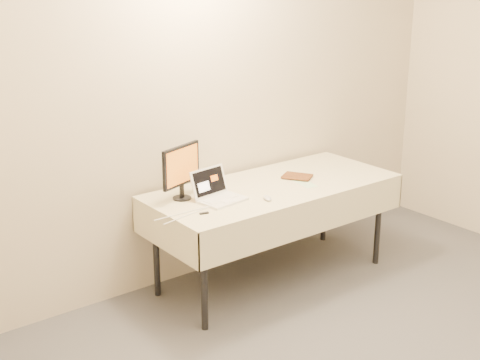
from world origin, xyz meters
TOP-DOWN VIEW (x-y plane):
  - back_wall at (0.00, 2.50)m, footprint 4.00×0.10m
  - table at (0.00, 2.05)m, footprint 1.86×0.81m
  - laptop at (-0.50, 2.05)m, footprint 0.33×0.31m
  - monitor at (-0.68, 2.20)m, footprint 0.35×0.16m
  - book at (0.18, 2.03)m, footprint 0.14×0.10m
  - alarm_clock at (-0.37, 2.31)m, footprint 0.12×0.06m
  - clicker at (-0.24, 1.83)m, footprint 0.09×0.11m
  - paper_form at (0.21, 1.95)m, footprint 0.14×0.26m
  - usb_dongle at (-0.73, 1.87)m, footprint 0.06×0.03m

SIDE VIEW (x-z plane):
  - table at x=0.00m, z-range 0.31..1.05m
  - paper_form at x=0.21m, z-range 0.74..0.74m
  - usb_dongle at x=-0.73m, z-range 0.74..0.75m
  - clicker at x=-0.24m, z-range 0.74..0.76m
  - alarm_clock at x=-0.37m, z-range 0.74..0.78m
  - laptop at x=-0.50m, z-range 0.69..0.89m
  - book at x=0.18m, z-range 0.74..0.95m
  - monitor at x=-0.68m, z-range 0.77..1.14m
  - back_wall at x=0.00m, z-range 0.00..2.70m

